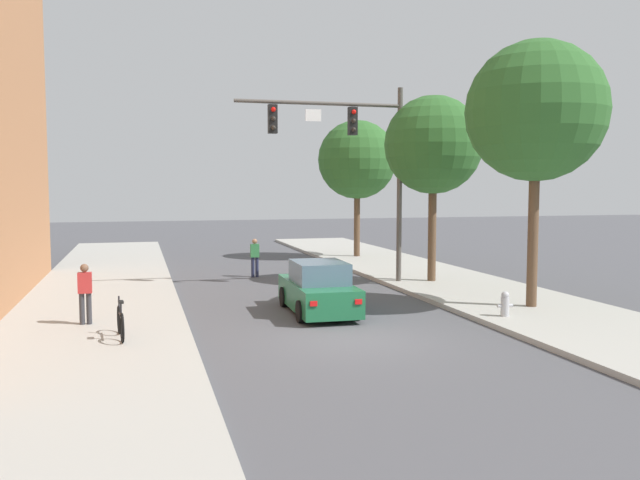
# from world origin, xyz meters

# --- Properties ---
(ground_plane) EXTENTS (120.00, 120.00, 0.00)m
(ground_plane) POSITION_xyz_m (0.00, 0.00, 0.00)
(ground_plane) COLOR #4C4C51
(sidewalk_left) EXTENTS (5.00, 60.00, 0.15)m
(sidewalk_left) POSITION_xyz_m (-6.50, 0.00, 0.07)
(sidewalk_left) COLOR #A8A59E
(sidewalk_left) RESTS_ON ground
(sidewalk_right) EXTENTS (5.00, 60.00, 0.15)m
(sidewalk_right) POSITION_xyz_m (6.50, 0.00, 0.07)
(sidewalk_right) COLOR #A8A59E
(sidewalk_right) RESTS_ON ground
(traffic_signal_mast) EXTENTS (6.53, 0.38, 7.50)m
(traffic_signal_mast) POSITION_xyz_m (2.76, 8.43, 5.34)
(traffic_signal_mast) COLOR #514C47
(traffic_signal_mast) RESTS_ON sidewalk_right
(car_lead_green) EXTENTS (1.92, 4.28, 1.60)m
(car_lead_green) POSITION_xyz_m (0.00, 3.55, 0.72)
(car_lead_green) COLOR #1E663D
(car_lead_green) RESTS_ON ground
(pedestrian_sidewalk_left_walker) EXTENTS (0.36, 0.22, 1.64)m
(pedestrian_sidewalk_left_walker) POSITION_xyz_m (-6.67, 2.95, 1.06)
(pedestrian_sidewalk_left_walker) COLOR #333338
(pedestrian_sidewalk_left_walker) RESTS_ON sidewalk_left
(pedestrian_crossing_road) EXTENTS (0.36, 0.22, 1.64)m
(pedestrian_crossing_road) POSITION_xyz_m (-0.48, 12.13, 0.91)
(pedestrian_crossing_road) COLOR #232847
(pedestrian_crossing_road) RESTS_ON ground
(bicycle_leaning) EXTENTS (0.22, 1.77, 0.98)m
(bicycle_leaning) POSITION_xyz_m (-5.72, 0.97, 0.54)
(bicycle_leaning) COLOR black
(bicycle_leaning) RESTS_ON sidewalk_left
(fire_hydrant) EXTENTS (0.48, 0.24, 0.72)m
(fire_hydrant) POSITION_xyz_m (4.84, 0.96, 0.51)
(fire_hydrant) COLOR #B2B2B7
(fire_hydrant) RESTS_ON sidewalk_right
(street_tree_nearest) EXTENTS (4.27, 4.27, 8.13)m
(street_tree_nearest) POSITION_xyz_m (6.48, 2.16, 6.12)
(street_tree_nearest) COLOR brown
(street_tree_nearest) RESTS_ON sidewalk_right
(street_tree_second) EXTENTS (3.82, 3.82, 7.23)m
(street_tree_second) POSITION_xyz_m (5.88, 8.16, 5.45)
(street_tree_second) COLOR brown
(street_tree_second) RESTS_ON sidewalk_right
(street_tree_third) EXTENTS (4.14, 4.14, 7.18)m
(street_tree_third) POSITION_xyz_m (5.97, 17.75, 5.25)
(street_tree_third) COLOR brown
(street_tree_third) RESTS_ON sidewalk_right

